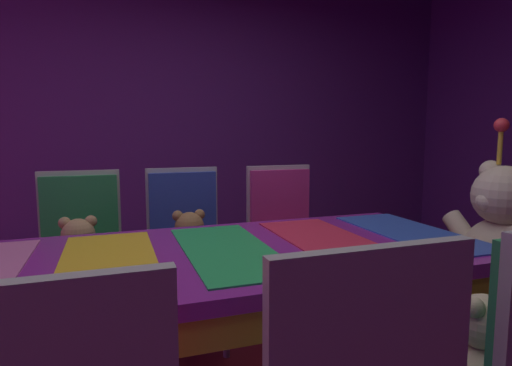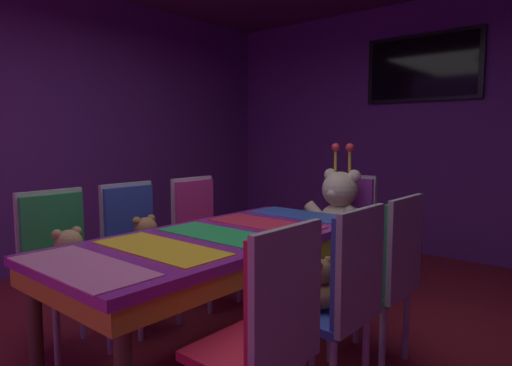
{
  "view_description": "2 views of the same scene",
  "coord_description": "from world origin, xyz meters",
  "px_view_note": "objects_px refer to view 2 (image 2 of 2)",
  "views": [
    {
      "loc": [
        1.48,
        -0.4,
        1.18
      ],
      "look_at": [
        -0.25,
        0.2,
        0.96
      ],
      "focal_mm": 29.11,
      "sensor_mm": 36.0,
      "label": 1
    },
    {
      "loc": [
        1.82,
        -1.81,
        1.31
      ],
      "look_at": [
        0.24,
        0.04,
        1.06
      ],
      "focal_mm": 31.36,
      "sensor_mm": 36.0,
      "label": 2
    }
  ],
  "objects_px": {
    "throne_chair": "(349,221)",
    "chair_right_2": "(391,265)",
    "wall_tv": "(422,68)",
    "teddy_right_2": "(367,262)",
    "teddy_left_1": "(147,242)",
    "chair_right_1": "(345,288)",
    "chair_left_2": "(199,226)",
    "chair_left_1": "(134,239)",
    "teddy_right_1": "(319,287)",
    "chair_right_0": "(271,324)",
    "king_teddy_bear": "(339,210)",
    "banquet_table": "(219,249)",
    "chair_left_0": "(58,255)",
    "teddy_left_0": "(70,259)"
  },
  "relations": [
    {
      "from": "chair_right_2",
      "to": "throne_chair",
      "type": "distance_m",
      "value": 1.3
    },
    {
      "from": "chair_left_1",
      "to": "chair_right_1",
      "type": "height_order",
      "value": "same"
    },
    {
      "from": "chair_left_2",
      "to": "wall_tv",
      "type": "relative_size",
      "value": 0.8
    },
    {
      "from": "chair_left_1",
      "to": "throne_chair",
      "type": "xyz_separation_m",
      "value": [
        0.82,
        1.57,
        0.0
      ]
    },
    {
      "from": "chair_right_0",
      "to": "chair_right_2",
      "type": "relative_size",
      "value": 1.0
    },
    {
      "from": "wall_tv",
      "to": "teddy_right_2",
      "type": "bearing_deg",
      "value": -75.38
    },
    {
      "from": "throne_chair",
      "to": "teddy_left_0",
      "type": "bearing_deg",
      "value": -17.49
    },
    {
      "from": "teddy_left_1",
      "to": "chair_right_1",
      "type": "bearing_deg",
      "value": 1.78
    },
    {
      "from": "wall_tv",
      "to": "king_teddy_bear",
      "type": "bearing_deg",
      "value": -90.0
    },
    {
      "from": "teddy_right_1",
      "to": "throne_chair",
      "type": "xyz_separation_m",
      "value": [
        -0.67,
        1.52,
        0.03
      ]
    },
    {
      "from": "chair_left_2",
      "to": "chair_right_2",
      "type": "bearing_deg",
      "value": -1.4
    },
    {
      "from": "chair_left_1",
      "to": "teddy_left_1",
      "type": "height_order",
      "value": "chair_left_1"
    },
    {
      "from": "throne_chair",
      "to": "chair_left_2",
      "type": "bearing_deg",
      "value": -39.24
    },
    {
      "from": "chair_left_2",
      "to": "teddy_right_2",
      "type": "bearing_deg",
      "value": -1.54
    },
    {
      "from": "chair_right_0",
      "to": "wall_tv",
      "type": "distance_m",
      "value": 3.99
    },
    {
      "from": "king_teddy_bear",
      "to": "chair_left_0",
      "type": "bearing_deg",
      "value": -22.62
    },
    {
      "from": "teddy_left_1",
      "to": "chair_right_0",
      "type": "bearing_deg",
      "value": -18.72
    },
    {
      "from": "chair_left_0",
      "to": "teddy_right_1",
      "type": "height_order",
      "value": "chair_left_0"
    },
    {
      "from": "chair_left_0",
      "to": "chair_left_1",
      "type": "relative_size",
      "value": 1.0
    },
    {
      "from": "chair_right_0",
      "to": "teddy_right_2",
      "type": "xyz_separation_m",
      "value": [
        -0.13,
        1.05,
        -0.01
      ]
    },
    {
      "from": "chair_right_1",
      "to": "teddy_right_2",
      "type": "bearing_deg",
      "value": -74.37
    },
    {
      "from": "chair_left_2",
      "to": "chair_right_0",
      "type": "xyz_separation_m",
      "value": [
        1.6,
        -1.09,
        0.0
      ]
    },
    {
      "from": "throne_chair",
      "to": "chair_left_1",
      "type": "bearing_deg",
      "value": -27.69
    },
    {
      "from": "teddy_left_0",
      "to": "chair_left_2",
      "type": "height_order",
      "value": "chair_left_2"
    },
    {
      "from": "chair_left_2",
      "to": "chair_right_1",
      "type": "bearing_deg",
      "value": -18.66
    },
    {
      "from": "teddy_right_2",
      "to": "banquet_table",
      "type": "bearing_deg",
      "value": 38.15
    },
    {
      "from": "chair_left_1",
      "to": "teddy_left_1",
      "type": "xyz_separation_m",
      "value": [
        0.15,
        -0.0,
        -0.0
      ]
    },
    {
      "from": "teddy_left_1",
      "to": "teddy_right_2",
      "type": "distance_m",
      "value": 1.46
    },
    {
      "from": "teddy_right_1",
      "to": "chair_left_0",
      "type": "bearing_deg",
      "value": 21.77
    },
    {
      "from": "chair_left_2",
      "to": "teddy_right_1",
      "type": "relative_size",
      "value": 3.6
    },
    {
      "from": "chair_right_0",
      "to": "king_teddy_bear",
      "type": "height_order",
      "value": "king_teddy_bear"
    },
    {
      "from": "teddy_right_1",
      "to": "teddy_right_2",
      "type": "bearing_deg",
      "value": -90.08
    },
    {
      "from": "throne_chair",
      "to": "chair_right_2",
      "type": "bearing_deg",
      "value": 38.84
    },
    {
      "from": "banquet_table",
      "to": "teddy_left_0",
      "type": "height_order",
      "value": "teddy_left_0"
    },
    {
      "from": "chair_right_0",
      "to": "teddy_left_1",
      "type": "bearing_deg",
      "value": -18.72
    },
    {
      "from": "teddy_right_1",
      "to": "chair_right_2",
      "type": "xyz_separation_m",
      "value": [
        0.15,
        0.5,
        0.03
      ]
    },
    {
      "from": "teddy_left_0",
      "to": "wall_tv",
      "type": "xyz_separation_m",
      "value": [
        0.67,
        3.68,
        1.46
      ]
    },
    {
      "from": "teddy_right_2",
      "to": "teddy_right_1",
      "type": "bearing_deg",
      "value": 89.92
    },
    {
      "from": "banquet_table",
      "to": "teddy_right_2",
      "type": "height_order",
      "value": "teddy_right_2"
    },
    {
      "from": "king_teddy_bear",
      "to": "banquet_table",
      "type": "bearing_deg",
      "value": -0.0
    },
    {
      "from": "throne_chair",
      "to": "chair_right_0",
      "type": "bearing_deg",
      "value": 21.15
    },
    {
      "from": "teddy_right_2",
      "to": "chair_right_2",
      "type": "bearing_deg",
      "value": 180.0
    },
    {
      "from": "chair_right_0",
      "to": "teddy_right_2",
      "type": "distance_m",
      "value": 1.06
    },
    {
      "from": "banquet_table",
      "to": "chair_left_0",
      "type": "height_order",
      "value": "chair_left_0"
    },
    {
      "from": "teddy_left_0",
      "to": "chair_right_2",
      "type": "height_order",
      "value": "chair_right_2"
    },
    {
      "from": "wall_tv",
      "to": "throne_chair",
      "type": "bearing_deg",
      "value": -90.0
    },
    {
      "from": "chair_left_0",
      "to": "chair_right_2",
      "type": "bearing_deg",
      "value": 33.96
    },
    {
      "from": "chair_right_1",
      "to": "wall_tv",
      "type": "relative_size",
      "value": 0.8
    },
    {
      "from": "chair_left_0",
      "to": "teddy_left_0",
      "type": "distance_m",
      "value": 0.15
    },
    {
      "from": "chair_left_1",
      "to": "chair_left_2",
      "type": "relative_size",
      "value": 1.0
    }
  ]
}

